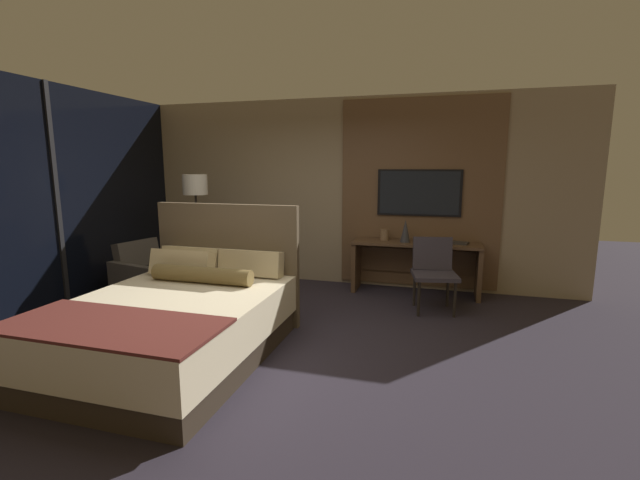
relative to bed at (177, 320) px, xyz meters
The scene contains 12 objects.
ground_plane 0.96m from the bed, 29.37° to the left, with size 16.00×16.00×0.00m, color #28232D.
wall_back_tv_panel 3.34m from the bed, 72.76° to the left, with size 7.20×0.09×2.80m.
wall_left_window 2.56m from the bed, 159.41° to the left, with size 0.06×6.00×2.80m.
bed is the anchor object (origin of this frame).
desk 3.43m from the bed, 53.47° to the left, with size 1.76×0.50×0.74m.
tv 3.74m from the bed, 55.40° to the left, with size 1.18×0.04×0.66m.
desk_chair 3.11m from the bed, 42.31° to the left, with size 0.62×0.61×0.91m.
armchair_by_window 1.92m from the bed, 133.28° to the left, with size 0.96×0.98×0.81m.
floor_lamp 2.42m from the bed, 116.28° to the left, with size 0.34×0.34×1.68m.
vase_tall 3.33m from the bed, 54.97° to the left, with size 0.14×0.14×0.32m.
vase_short 3.23m from the bed, 60.28° to the left, with size 0.12×0.12×0.15m.
book 3.81m from the bed, 46.19° to the left, with size 0.25×0.21×0.03m.
Camera 1 is at (1.59, -3.77, 1.80)m, focal length 24.00 mm.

